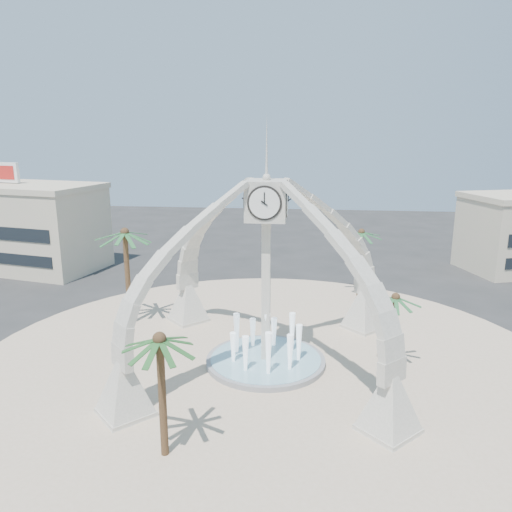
# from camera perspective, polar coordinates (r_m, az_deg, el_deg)

# --- Properties ---
(ground) EXTENTS (140.00, 140.00, 0.00)m
(ground) POSITION_cam_1_polar(r_m,az_deg,el_deg) (34.34, 1.11, -12.22)
(ground) COLOR #282828
(ground) RESTS_ON ground
(plaza) EXTENTS (40.00, 40.00, 0.06)m
(plaza) POSITION_cam_1_polar(r_m,az_deg,el_deg) (34.32, 1.11, -12.17)
(plaza) COLOR #CBB197
(plaza) RESTS_ON ground
(clock_tower) EXTENTS (17.94, 17.94, 16.30)m
(clock_tower) POSITION_cam_1_polar(r_m,az_deg,el_deg) (32.00, 1.16, -1.73)
(clock_tower) COLOR beige
(clock_tower) RESTS_ON ground
(fountain) EXTENTS (8.00, 8.00, 3.62)m
(fountain) POSITION_cam_1_polar(r_m,az_deg,el_deg) (34.21, 1.11, -11.78)
(fountain) COLOR gray
(fountain) RESTS_ON ground
(building_nw) EXTENTS (23.75, 13.73, 11.90)m
(building_nw) POSITION_cam_1_polar(r_m,az_deg,el_deg) (64.02, -26.60, 3.21)
(building_nw) COLOR #BFB695
(building_nw) RESTS_ON ground
(palm_east) EXTENTS (3.92, 3.92, 5.62)m
(palm_east) POSITION_cam_1_polar(r_m,az_deg,el_deg) (33.05, 15.68, -4.66)
(palm_east) COLOR brown
(palm_east) RESTS_ON ground
(palm_west) EXTENTS (5.70, 5.70, 8.43)m
(palm_west) POSITION_cam_1_polar(r_m,az_deg,el_deg) (40.04, -14.76, 2.46)
(palm_west) COLOR brown
(palm_west) RESTS_ON ground
(palm_north) EXTENTS (4.97, 4.97, 6.95)m
(palm_north) POSITION_cam_1_polar(r_m,az_deg,el_deg) (47.02, 11.96, 2.58)
(palm_north) COLOR brown
(palm_north) RESTS_ON ground
(palm_south) EXTENTS (4.55, 4.55, 6.79)m
(palm_south) POSITION_cam_1_polar(r_m,az_deg,el_deg) (23.40, -10.97, -9.48)
(palm_south) COLOR brown
(palm_south) RESTS_ON ground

